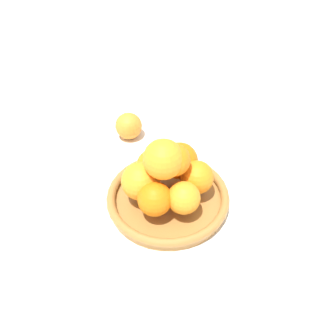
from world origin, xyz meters
TOP-DOWN VIEW (x-y plane):
  - ground_plane at (0.00, 0.00)m, footprint 4.00×4.00m
  - fruit_bowl at (0.00, 0.00)m, footprint 0.27×0.27m
  - orange_pile at (0.00, 0.00)m, footprint 0.19×0.19m
  - stray_orange at (0.23, 0.13)m, footprint 0.07×0.07m
  - drinking_glass at (-0.11, -0.25)m, footprint 0.07×0.07m
  - napkin_folded at (-0.26, -0.18)m, footprint 0.14×0.14m

SIDE VIEW (x-z plane):
  - ground_plane at x=0.00m, z-range 0.00..0.00m
  - napkin_folded at x=-0.26m, z-range 0.00..0.01m
  - fruit_bowl at x=0.00m, z-range 0.00..0.03m
  - stray_orange at x=0.23m, z-range 0.00..0.07m
  - drinking_glass at x=-0.11m, z-range 0.00..0.11m
  - orange_pile at x=0.00m, z-range 0.01..0.16m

